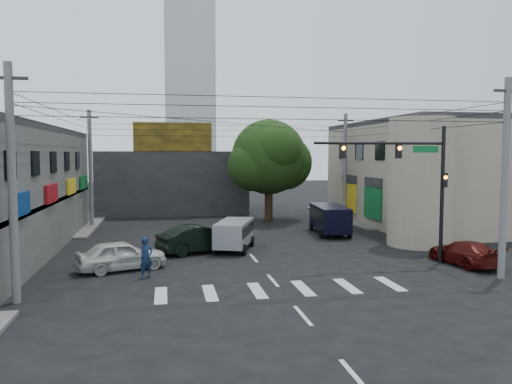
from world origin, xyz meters
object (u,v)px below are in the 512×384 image
object	(u,v)px
street_tree	(269,157)
silver_minivan	(234,236)
utility_pole_far_right	(345,167)
dark_sedan	(200,239)
utility_pole_far_left	(90,169)
traffic_officer	(146,258)
navy_van	(330,220)
maroon_sedan	(464,253)
utility_pole_near_right	(505,179)
utility_pole_near_left	(12,184)
white_compact	(121,255)
traffic_gantry	(413,172)

from	to	relation	value
street_tree	silver_minivan	distance (m)	14.15
utility_pole_far_right	dark_sedan	world-z (taller)	utility_pole_far_right
utility_pole_far_left	traffic_officer	bearing A→B (deg)	-74.56
navy_van	maroon_sedan	bearing A→B (deg)	-155.54
utility_pole_near_right	navy_van	world-z (taller)	utility_pole_near_right
utility_pole_near_left	white_compact	bearing A→B (deg)	54.08
street_tree	utility_pole_near_right	size ratio (longest dim) A/B	0.95
dark_sedan	silver_minivan	world-z (taller)	silver_minivan
utility_pole_far_left	traffic_officer	distance (m)	18.48
utility_pole_near_left	utility_pole_near_right	bearing A→B (deg)	0.00
traffic_gantry	white_compact	bearing A→B (deg)	174.56
street_tree	traffic_officer	distance (m)	21.33
utility_pole_far_left	utility_pole_near_right	bearing A→B (deg)	-44.31
traffic_officer	traffic_gantry	bearing A→B (deg)	-35.82
dark_sedan	maroon_sedan	xyz separation A→B (m)	(13.31, -5.76, -0.18)
utility_pole_near_left	white_compact	world-z (taller)	utility_pole_near_left
utility_pole_far_right	utility_pole_near_right	bearing A→B (deg)	-90.00
utility_pole_near_right	utility_pole_far_right	size ratio (longest dim) A/B	1.00
dark_sedan	traffic_gantry	bearing A→B (deg)	-138.25
utility_pole_far_right	maroon_sedan	world-z (taller)	utility_pole_far_right
traffic_gantry	maroon_sedan	xyz separation A→B (m)	(2.68, -0.58, -4.20)
street_tree	utility_pole_near_left	distance (m)	25.95
navy_van	traffic_officer	world-z (taller)	navy_van
street_tree	utility_pole_near_right	world-z (taller)	utility_pole_near_right
dark_sedan	navy_van	distance (m)	10.85
utility_pole_near_right	maroon_sedan	size ratio (longest dim) A/B	2.03
utility_pole_far_left	street_tree	bearing A→B (deg)	3.95
white_compact	traffic_officer	xyz separation A→B (m)	(1.27, -1.86, 0.22)
utility_pole_near_right	traffic_officer	size ratio (longest dim) A/B	4.79
utility_pole_far_right	silver_minivan	distance (m)	16.52
utility_pole_near_left	maroon_sedan	xyz separation A→B (m)	(21.00, 2.92, -3.97)
utility_pole_near_right	utility_pole_far_left	distance (m)	29.35
maroon_sedan	traffic_gantry	bearing A→B (deg)	-18.80
traffic_gantry	utility_pole_near_right	bearing A→B (deg)	-52.58
street_tree	traffic_officer	world-z (taller)	street_tree
maroon_sedan	navy_van	bearing A→B (deg)	-77.71
navy_van	traffic_officer	distance (m)	16.40
white_compact	street_tree	bearing A→B (deg)	-52.65
utility_pole_near_right	traffic_gantry	bearing A→B (deg)	127.42
utility_pole_near_right	utility_pole_far_left	xyz separation A→B (m)	(-21.00, 20.50, 0.00)
traffic_gantry	dark_sedan	bearing A→B (deg)	154.03
traffic_gantry	utility_pole_far_right	distance (m)	17.21
silver_minivan	traffic_officer	size ratio (longest dim) A/B	2.29
maroon_sedan	traffic_officer	bearing A→B (deg)	-7.02
street_tree	traffic_gantry	world-z (taller)	street_tree
white_compact	utility_pole_far_right	bearing A→B (deg)	-67.45
utility_pole_near_right	street_tree	bearing A→B (deg)	106.82
utility_pole_near_left	navy_van	size ratio (longest dim) A/B	1.74
street_tree	utility_pole_near_right	distance (m)	22.48
white_compact	navy_van	size ratio (longest dim) A/B	0.89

